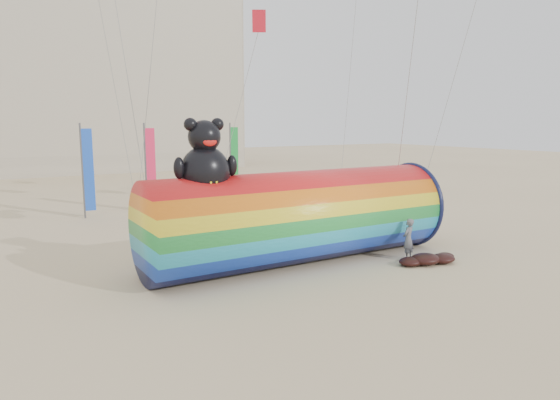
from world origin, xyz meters
TOP-DOWN VIEW (x-y plane):
  - ground at (0.00, 0.00)m, footprint 160.00×160.00m
  - windsock_assembly at (1.23, 1.34)m, footprint 11.85×3.61m
  - kite_handler at (4.95, -0.63)m, footprint 0.68×0.57m
  - fabric_bundle at (5.23, -1.40)m, footprint 2.62×1.35m
  - festival_banners at (0.65, 15.55)m, footprint 10.72×2.62m

SIDE VIEW (x-z plane):
  - ground at x=0.00m, z-range 0.00..0.00m
  - fabric_bundle at x=5.23m, z-range -0.03..0.37m
  - kite_handler at x=4.95m, z-range 0.00..1.61m
  - windsock_assembly at x=1.23m, z-range -0.92..4.54m
  - festival_banners at x=0.65m, z-range 0.04..5.24m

